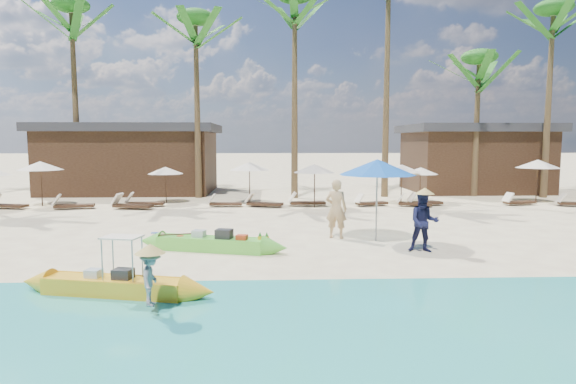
{
  "coord_description": "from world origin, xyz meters",
  "views": [
    {
      "loc": [
        0.74,
        -13.4,
        3.22
      ],
      "look_at": [
        1.32,
        2.0,
        1.6
      ],
      "focal_mm": 30.0,
      "sensor_mm": 36.0,
      "label": 1
    }
  ],
  "objects_px": {
    "green_canoe": "(211,243)",
    "blue_umbrella": "(377,167)",
    "yellow_canoe": "(115,286)",
    "tourist": "(336,209)"
  },
  "relations": [
    {
      "from": "yellow_canoe",
      "to": "tourist",
      "type": "distance_m",
      "value": 8.02
    },
    {
      "from": "green_canoe",
      "to": "blue_umbrella",
      "type": "height_order",
      "value": "blue_umbrella"
    },
    {
      "from": "yellow_canoe",
      "to": "tourist",
      "type": "relative_size",
      "value": 2.44
    },
    {
      "from": "green_canoe",
      "to": "blue_umbrella",
      "type": "xyz_separation_m",
      "value": [
        5.19,
        1.25,
        2.18
      ]
    },
    {
      "from": "yellow_canoe",
      "to": "blue_umbrella",
      "type": "relative_size",
      "value": 1.82
    },
    {
      "from": "green_canoe",
      "to": "yellow_canoe",
      "type": "distance_m",
      "value": 4.36
    },
    {
      "from": "green_canoe",
      "to": "yellow_canoe",
      "type": "relative_size",
      "value": 1.05
    },
    {
      "from": "green_canoe",
      "to": "tourist",
      "type": "height_order",
      "value": "tourist"
    },
    {
      "from": "green_canoe",
      "to": "yellow_canoe",
      "type": "bearing_deg",
      "value": -95.32
    },
    {
      "from": "green_canoe",
      "to": "blue_umbrella",
      "type": "distance_m",
      "value": 5.76
    }
  ]
}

